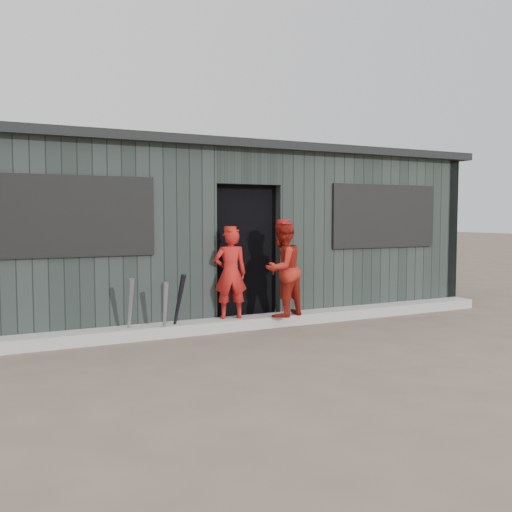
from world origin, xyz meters
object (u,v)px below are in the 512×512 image
player_grey_back (281,279)px  bat_mid (165,310)px  bat_left (130,309)px  bat_right (178,305)px  player_red_right (282,269)px  dugout (210,232)px  player_red_left (230,273)px

player_grey_back → bat_mid: bearing=17.5°
bat_left → player_grey_back: (2.45, 0.55, 0.21)m
bat_right → player_red_right: player_red_right is taller
bat_left → bat_right: size_ratio=0.99×
player_red_right → dugout: 1.93m
bat_mid → bat_right: bearing=23.3°
bat_left → dugout: bearing=44.9°
bat_right → dugout: 2.30m
bat_left → bat_mid: bearing=-12.4°
bat_right → player_grey_back: 1.92m
player_grey_back → bat_left: bearing=12.6°
player_red_left → player_red_right: bearing=178.6°
bat_right → bat_left: bearing=179.7°
bat_mid → dugout: 2.50m
player_red_right → dugout: bearing=-102.9°
bat_right → player_grey_back: bearing=17.0°
dugout → player_red_left: bearing=-102.5°
player_red_left → bat_mid: bearing=26.4°
bat_left → player_grey_back: 2.52m
bat_left → dugout: size_ratio=0.10×
bat_mid → bat_right: size_ratio=0.90×
dugout → player_red_right: bearing=-79.5°
player_grey_back → bat_right: bearing=16.8°
bat_left → bat_mid: 0.43m
bat_left → bat_right: 0.63m
bat_left → player_red_left: bearing=5.2°
dugout → bat_right: bearing=-123.1°
bat_right → player_red_left: player_red_left is taller
player_grey_back → player_red_left: bearing=22.3°
bat_mid → player_red_right: size_ratio=0.55×
bat_left → bat_right: (0.63, -0.00, 0.01)m
player_red_left → player_grey_back: player_red_left is taller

